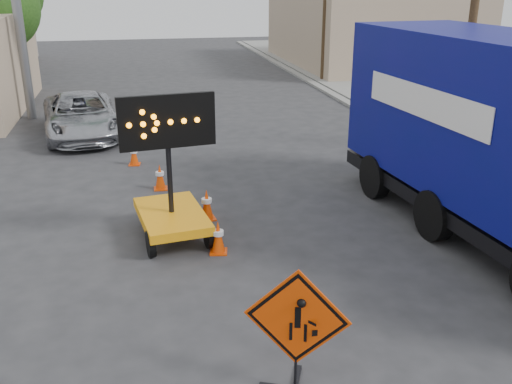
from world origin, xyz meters
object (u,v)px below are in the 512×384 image
object	(u,v)px
arrow_board	(171,207)
construction_sign	(297,330)
pickup_truck	(81,115)
box_truck	(495,149)

from	to	relation	value
arrow_board	construction_sign	bearing A→B (deg)	-84.42
construction_sign	arrow_board	size ratio (longest dim) A/B	0.60
construction_sign	pickup_truck	size ratio (longest dim) A/B	0.35
construction_sign	pickup_truck	bearing A→B (deg)	127.74
box_truck	arrow_board	bearing A→B (deg)	165.27
construction_sign	box_truck	bearing A→B (deg)	60.33
pickup_truck	box_truck	distance (m)	14.28
construction_sign	box_truck	distance (m)	7.11
arrow_board	box_truck	xyz separation A→B (m)	(6.90, -1.23, 1.26)
arrow_board	pickup_truck	world-z (taller)	arrow_board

